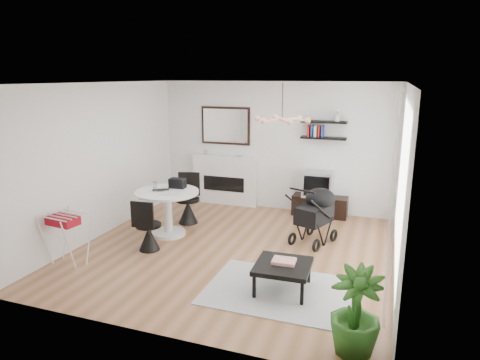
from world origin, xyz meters
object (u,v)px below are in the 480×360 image
(tv_console, at_px, (320,206))
(coffee_table, at_px, (283,267))
(drying_rack, at_px, (67,238))
(potted_plant, at_px, (355,312))
(crt_tv, at_px, (318,184))
(fireplace, at_px, (225,174))
(stroller, at_px, (316,217))
(dining_table, at_px, (168,206))

(tv_console, distance_m, coffee_table, 3.35)
(drying_rack, bearing_deg, potted_plant, -2.84)
(crt_tv, bearing_deg, potted_plant, -75.72)
(crt_tv, bearing_deg, tv_console, 3.90)
(tv_console, distance_m, crt_tv, 0.47)
(fireplace, relative_size, stroller, 2.06)
(crt_tv, height_order, drying_rack, crt_tv)
(dining_table, bearing_deg, tv_console, 40.13)
(dining_table, bearing_deg, coffee_table, -28.42)
(fireplace, distance_m, drying_rack, 3.92)
(tv_console, height_order, potted_plant, potted_plant)
(drying_rack, xyz_separation_m, coffee_table, (3.27, 0.29, -0.08))
(stroller, bearing_deg, crt_tv, 118.46)
(fireplace, distance_m, coffee_table, 4.12)
(tv_console, xyz_separation_m, stroller, (0.16, -1.46, 0.24))
(fireplace, height_order, tv_console, fireplace)
(stroller, bearing_deg, coffee_table, -72.79)
(tv_console, xyz_separation_m, drying_rack, (-3.22, -3.63, 0.22))
(drying_rack, relative_size, potted_plant, 0.86)
(tv_console, bearing_deg, crt_tv, -176.10)
(crt_tv, bearing_deg, drying_rack, -131.15)
(stroller, relative_size, coffee_table, 1.39)
(crt_tv, bearing_deg, stroller, -81.93)
(crt_tv, relative_size, stroller, 0.57)
(potted_plant, bearing_deg, fireplace, 125.41)
(crt_tv, bearing_deg, dining_table, -139.34)
(coffee_table, height_order, potted_plant, potted_plant)
(crt_tv, relative_size, potted_plant, 0.63)
(fireplace, xyz_separation_m, drying_rack, (-1.08, -3.76, -0.26))
(fireplace, xyz_separation_m, potted_plant, (3.21, -4.51, -0.22))
(crt_tv, distance_m, stroller, 1.49)
(coffee_table, bearing_deg, crt_tv, 91.74)
(drying_rack, bearing_deg, fireplace, 81.08)
(crt_tv, distance_m, drying_rack, 4.83)
(dining_table, height_order, coffee_table, dining_table)
(tv_console, height_order, coffee_table, tv_console)
(tv_console, distance_m, stroller, 1.48)
(drying_rack, bearing_deg, coffee_table, 12.15)
(tv_console, relative_size, dining_table, 0.98)
(coffee_table, bearing_deg, potted_plant, -45.74)
(dining_table, bearing_deg, crt_tv, 40.66)
(fireplace, height_order, drying_rack, fireplace)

